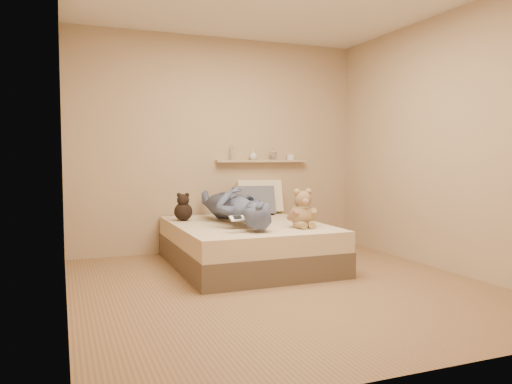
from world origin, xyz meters
name	(u,v)px	position (x,y,z in m)	size (l,w,h in m)	color
room	(283,140)	(0.00, 0.00, 1.30)	(3.80, 3.80, 3.80)	#8D6A49
bed	(246,244)	(0.00, 0.93, 0.22)	(1.50, 1.90, 0.45)	brown
game_console	(237,218)	(-0.31, 0.33, 0.58)	(0.16, 0.09, 0.05)	silver
teddy_bear	(302,211)	(0.41, 0.43, 0.61)	(0.32, 0.31, 0.39)	#A6835B
dark_plush	(183,209)	(-0.57, 1.38, 0.58)	(0.20, 0.20, 0.31)	black
pillow_cream	(259,197)	(0.48, 1.76, 0.65)	(0.55, 0.16, 0.40)	beige
pillow_grey	(254,201)	(0.35, 1.62, 0.62)	(0.50, 0.14, 0.34)	#575B69
person	(235,205)	(-0.11, 0.98, 0.64)	(0.58, 1.59, 0.38)	#4D5979
wall_shelf	(262,161)	(0.55, 1.84, 1.10)	(1.20, 0.12, 0.03)	tan
shelf_bottles	(266,155)	(0.60, 1.84, 1.18)	(0.87, 0.10, 0.18)	silver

